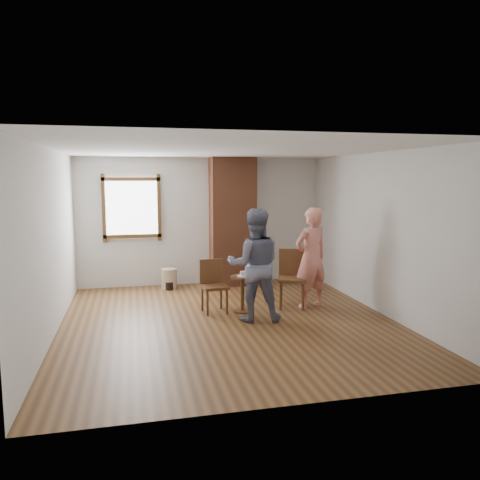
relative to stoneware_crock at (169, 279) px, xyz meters
name	(u,v)px	position (x,y,z in m)	size (l,w,h in m)	color
ground	(229,322)	(0.72, -2.40, -0.20)	(5.50, 5.50, 0.00)	brown
room_shell	(217,202)	(0.66, -1.79, 1.61)	(5.04, 5.52, 2.62)	silver
brick_chimney	(233,222)	(1.32, 0.10, 1.10)	(0.90, 0.50, 2.60)	brown
stoneware_crock	(169,279)	(0.00, 0.00, 0.00)	(0.31, 0.31, 0.40)	#C3B08D
dark_pot	(169,286)	(-0.01, -0.11, -0.12)	(0.16, 0.16, 0.16)	black
dining_chair_left	(213,283)	(0.58, -1.78, 0.28)	(0.44, 0.44, 0.86)	brown
dining_chair_right	(292,275)	(1.95, -1.78, 0.35)	(0.58, 0.58, 0.98)	brown
side_table	(242,288)	(1.04, -1.94, 0.20)	(0.40, 0.40, 0.60)	brown
cake_plate	(242,276)	(1.04, -1.94, 0.40)	(0.18, 0.18, 0.01)	white
cake_slice	(243,274)	(1.05, -1.94, 0.44)	(0.08, 0.07, 0.06)	white
man	(255,265)	(1.12, -2.40, 0.66)	(0.84, 0.66, 1.73)	#121733
person_pink	(311,258)	(2.24, -1.90, 0.65)	(0.62, 0.41, 1.70)	#E68573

